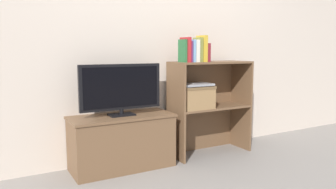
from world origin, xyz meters
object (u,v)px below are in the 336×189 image
at_px(book_mustard, 202,49).
at_px(storage_basket_left, 193,96).
at_px(tv_stand, 122,142).
at_px(laptop, 193,85).
at_px(tv, 121,88).
at_px(book_skyblue, 191,51).
at_px(book_crimson, 185,50).
at_px(book_plum, 188,52).
at_px(book_maroon, 205,53).
at_px(book_olive, 198,50).
at_px(book_ivory, 194,51).
at_px(book_forest, 183,51).

bearing_deg(book_mustard, storage_basket_left, 138.48).
bearing_deg(tv_stand, laptop, -2.85).
xyz_separation_m(tv, book_skyblue, (0.67, -0.08, 0.32)).
relative_size(book_crimson, book_plum, 1.19).
height_order(book_mustard, book_maroon, book_mustard).
relative_size(book_mustard, book_maroon, 1.42).
relative_size(book_olive, book_mustard, 0.92).
xyz_separation_m(book_plum, storage_basket_left, (0.10, 0.05, -0.43)).
relative_size(book_ivory, book_olive, 0.91).
bearing_deg(book_maroon, book_skyblue, 180.00).
bearing_deg(book_mustard, book_forest, -180.00).
xyz_separation_m(book_olive, laptop, (-0.01, 0.05, -0.33)).
xyz_separation_m(book_plum, book_maroon, (0.19, 0.00, -0.01)).
height_order(book_skyblue, book_ivory, book_skyblue).
relative_size(tv, book_maroon, 4.20).
height_order(book_crimson, laptop, book_crimson).
xyz_separation_m(book_ivory, book_maroon, (0.12, 0.00, -0.02)).
xyz_separation_m(book_crimson, storage_basket_left, (0.13, 0.05, -0.44)).
distance_m(storage_basket_left, laptop, 0.11).
distance_m(book_ivory, book_mustard, 0.08).
distance_m(book_crimson, book_plum, 0.04).
xyz_separation_m(tv_stand, tv, (0.00, -0.00, 0.48)).
bearing_deg(storage_basket_left, laptop, -90.00).
bearing_deg(tv_stand, book_olive, -6.60).
height_order(book_mustard, storage_basket_left, book_mustard).
distance_m(tv_stand, book_mustard, 1.14).
xyz_separation_m(book_skyblue, book_maroon, (0.16, 0.00, -0.02)).
height_order(tv_stand, laptop, laptop).
bearing_deg(book_olive, book_plum, 180.00).
distance_m(book_olive, storage_basket_left, 0.45).
relative_size(book_skyblue, book_ivory, 1.01).
distance_m(tv_stand, book_crimson, 1.02).
bearing_deg(book_forest, book_maroon, 0.00).
bearing_deg(laptop, book_forest, -162.33).
height_order(book_ivory, book_mustard, book_mustard).
distance_m(book_skyblue, book_ivory, 0.04).
bearing_deg(laptop, book_mustard, -41.52).
distance_m(book_plum, book_ivory, 0.07).
xyz_separation_m(book_crimson, book_skyblue, (0.06, 0.00, -0.01)).
distance_m(book_ivory, book_maroon, 0.12).
height_order(tv_stand, book_mustard, book_mustard).
distance_m(book_plum, book_maroon, 0.19).
height_order(tv_stand, book_plum, book_plum).
xyz_separation_m(tv, book_mustard, (0.79, -0.08, 0.34)).
height_order(book_olive, book_mustard, book_mustard).
distance_m(tv_stand, book_forest, 0.99).
bearing_deg(book_forest, storage_basket_left, 17.67).
xyz_separation_m(tv_stand, book_mustard, (0.79, -0.09, 0.82)).
relative_size(tv, book_ivory, 3.57).
distance_m(tv, storage_basket_left, 0.74).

